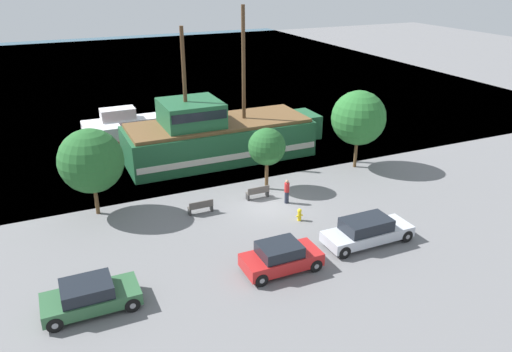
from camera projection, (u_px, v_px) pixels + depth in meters
ground_plane at (268, 205)px, 31.40m from camera, size 160.00×160.00×0.00m
water_surface at (130, 74)px, 68.28m from camera, size 80.00×80.00×0.00m
pirate_ship at (217, 136)px, 38.36m from camera, size 15.51×5.37×11.33m
moored_boat_dockside at (108, 141)px, 40.75m from camera, size 7.39×1.95×1.82m
moored_boat_outer at (124, 122)px, 45.24m from camera, size 7.53×2.10×2.07m
parked_car_curb_front at (281, 257)px, 24.49m from camera, size 3.89×1.89×1.48m
parked_car_curb_mid at (367, 231)px, 26.88m from camera, size 5.00×1.84×1.48m
parked_car_curb_rear at (90, 296)px, 21.67m from camera, size 4.13×1.98×1.40m
fire_hydrant at (299, 214)px, 29.37m from camera, size 0.42×0.25×0.76m
bench_promenade_east at (201, 207)px, 30.21m from camera, size 1.51×0.45×0.85m
bench_promenade_west at (258, 192)px, 32.12m from camera, size 1.50×0.45×0.85m
pedestrian_walking_near at (287, 191)px, 31.37m from camera, size 0.32×0.32×1.59m
tree_row_east at (91, 161)px, 29.02m from camera, size 3.80×3.80×5.34m
tree_row_mideast at (267, 147)px, 32.51m from camera, size 2.47×2.47×4.24m
tree_row_midwest at (359, 118)px, 35.84m from camera, size 3.93×3.93×5.75m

